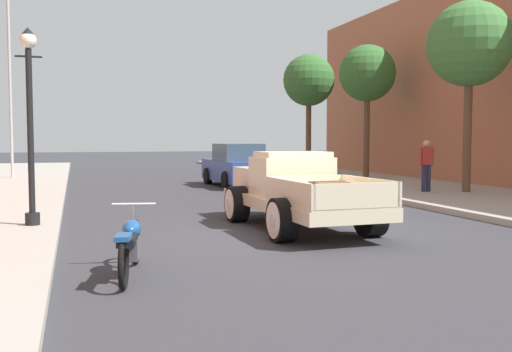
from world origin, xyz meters
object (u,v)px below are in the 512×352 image
Objects in this scene: hotrod_truck_cream at (294,191)px; motorcycle_parked at (130,244)px; flagpole at (15,47)px; street_tree_nearest at (469,45)px; street_tree_second at (367,74)px; street_tree_third at (309,81)px; pedestrian_sidewalk_right at (426,162)px; street_lamp_near at (30,111)px; car_background_blue at (237,166)px.

motorcycle_parked is (-3.68, -3.41, -0.31)m from hotrod_truck_cream.
flagpole reaches higher than street_tree_nearest.
street_tree_second is at bearing 52.14° from motorcycle_parked.
flagpole is at bearing 99.06° from motorcycle_parked.
street_tree_third reaches higher than street_tree_second.
street_tree_third is (13.27, -0.86, -1.15)m from flagpole.
street_tree_second is (1.39, 6.59, 3.53)m from pedestrian_sidewalk_right.
motorcycle_parked is 20.12m from flagpole.
street_lamp_near reaches higher than pedestrian_sidewalk_right.
street_lamp_near is at bearing -125.91° from car_background_blue.
street_tree_third is (6.53, 14.90, 3.87)m from hotrod_truck_cream.
motorcycle_parked is 19.09m from street_tree_second.
street_lamp_near is at bearing -164.95° from street_tree_nearest.
street_tree_nearest is at bearing -84.48° from street_tree_third.
hotrod_truck_cream is 1.14× the size of car_background_blue.
car_background_blue is at bearing -33.29° from flagpole.
street_tree_second is at bearing -17.09° from flagpole.
flagpole is (-13.10, 11.04, 4.68)m from pedestrian_sidewalk_right.
street_lamp_near is 0.67× the size of street_tree_third.
pedestrian_sidewalk_right is 0.29× the size of street_tree_second.
street_lamp_near is (-11.55, -3.86, 1.30)m from pedestrian_sidewalk_right.
flagpole reaches higher than street_lamp_near.
pedestrian_sidewalk_right reaches higher than car_background_blue.
street_tree_nearest is 10.67m from street_tree_third.
hotrod_truck_cream is 10.39m from car_background_blue.
street_tree_second reaches higher than motorcycle_parked.
car_background_blue is 2.65× the size of pedestrian_sidewalk_right.
hotrod_truck_cream is at bearing -113.68° from street_tree_third.
pedestrian_sidewalk_right is 17.76m from flagpole.
motorcycle_parked is at bearing -119.15° from street_tree_third.
pedestrian_sidewalk_right is 0.18× the size of flagpole.
street_tree_second is (0.20, 7.02, -0.17)m from street_tree_nearest.
street_tree_nearest is at bearing 29.49° from hotrod_truck_cream.
motorcycle_parked is at bearing -141.04° from pedestrian_sidewalk_right.
street_lamp_near reaches higher than motorcycle_parked.
street_lamp_near is at bearing 109.51° from motorcycle_parked.
street_tree_second is at bearing 38.92° from street_lamp_near.
car_background_blue is at bearing -170.39° from street_tree_second.
car_background_blue is at bearing 68.78° from motorcycle_parked.
car_background_blue is 1.13× the size of street_lamp_near.
hotrod_truck_cream is 9.58m from street_tree_nearest.
hotrod_truck_cream is 0.87× the size of street_tree_third.
street_tree_third is (4.90, 4.63, 3.86)m from car_background_blue.
street_tree_third reaches higher than motorcycle_parked.
flagpole is at bearing 139.86° from pedestrian_sidewalk_right.
motorcycle_parked is 4.92m from street_lamp_near.
car_background_blue is 0.48× the size of flagpole.
car_background_blue is at bearing 130.45° from pedestrian_sidewalk_right.
motorcycle_parked is 14.29m from street_tree_nearest.
pedestrian_sidewalk_right is at bearing 18.50° from street_lamp_near.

